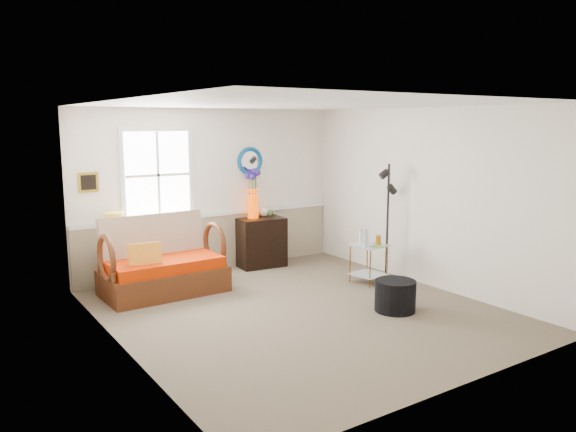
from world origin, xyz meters
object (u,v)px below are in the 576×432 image
loveseat (163,256)px  ottoman (395,296)px  floor_lamp (387,222)px  cabinet (261,242)px  side_table (369,264)px  lamp_stand (119,269)px

loveseat → ottoman: 3.23m
loveseat → floor_lamp: (3.15, -1.17, 0.34)m
loveseat → cabinet: loveseat is taller
floor_lamp → side_table: bearing=-155.1°
loveseat → cabinet: 2.00m
ottoman → floor_lamp: bearing=50.7°
lamp_stand → ottoman: 3.95m
side_table → lamp_stand: bearing=150.8°
cabinet → lamp_stand: bearing=-175.4°
side_table → ottoman: size_ratio=1.13×
side_table → floor_lamp: bearing=5.5°
loveseat → floor_lamp: floor_lamp is taller
lamp_stand → ottoman: lamp_stand is taller
cabinet → ottoman: bearing=-79.5°
side_table → ottoman: bearing=-116.6°
loveseat → ottoman: loveseat is taller
loveseat → lamp_stand: size_ratio=2.93×
ottoman → side_table: bearing=63.4°
lamp_stand → cabinet: cabinet is taller
side_table → ottoman: side_table is taller
lamp_stand → floor_lamp: floor_lamp is taller
loveseat → lamp_stand: (-0.45, 0.59, -0.26)m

